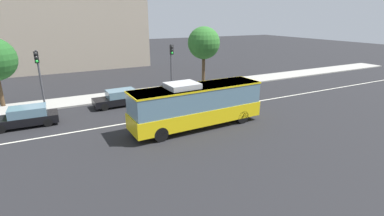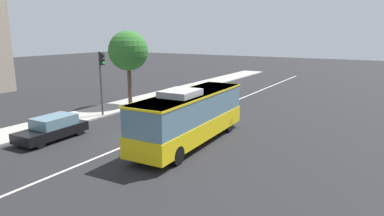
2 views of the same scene
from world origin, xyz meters
TOP-DOWN VIEW (x-y plane):
  - ground_plane at (0.00, 0.00)m, footprint 160.00×160.00m
  - sidewalk_kerb at (0.00, 7.94)m, footprint 80.00×3.41m
  - lane_centre_line at (0.00, 0.00)m, footprint 76.00×0.16m
  - transit_bus at (0.61, -3.05)m, footprint 10.09×2.89m
  - sedan_black at (-10.64, 2.92)m, footprint 4.54×1.90m
  - sedan_black_ahead at (-3.20, 4.81)m, footprint 4.58×2.01m
  - traffic_light_near_corner at (2.71, 6.36)m, footprint 0.34×0.62m
  - traffic_light_mid_block at (-9.37, 6.40)m, footprint 0.34×0.62m
  - street_tree_kerbside_centre at (7.11, 7.43)m, footprint 3.57×3.57m

SIDE VIEW (x-z plane):
  - ground_plane at x=0.00m, z-range 0.00..0.00m
  - lane_centre_line at x=0.00m, z-range 0.00..0.01m
  - sidewalk_kerb at x=0.00m, z-range 0.00..0.14m
  - sedan_black at x=-10.64m, z-range -0.01..1.46m
  - sedan_black_ahead at x=-3.20m, z-range -0.01..1.46m
  - transit_bus at x=0.61m, z-range 0.08..3.54m
  - traffic_light_near_corner at x=2.71m, z-range 0.96..6.16m
  - traffic_light_mid_block at x=-9.37m, z-range 0.96..6.16m
  - street_tree_kerbside_centre at x=7.11m, z-range 1.59..8.42m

